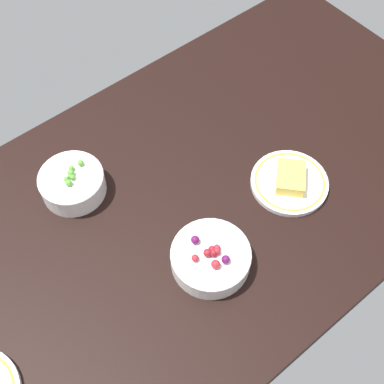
{
  "coord_description": "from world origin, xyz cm",
  "views": [
    {
      "loc": [
        -40.79,
        -50.4,
        105.96
      ],
      "look_at": [
        0.0,
        0.0,
        6.0
      ],
      "focal_mm": 49.18,
      "sensor_mm": 36.0,
      "label": 1
    }
  ],
  "objects": [
    {
      "name": "plate_cheese",
      "position": [
        19.8,
        -11.55,
        5.23
      ],
      "size": [
        18.05,
        18.05,
        4.22
      ],
      "color": "white",
      "rests_on": "dining_table"
    },
    {
      "name": "bowl_berries",
      "position": [
        -7.46,
        -15.42,
        6.57
      ],
      "size": [
        16.91,
        16.91,
        6.2
      ],
      "color": "white",
      "rests_on": "dining_table"
    },
    {
      "name": "dining_table",
      "position": [
        0.0,
        0.0,
        2.0
      ],
      "size": [
        152.03,
        82.06,
        4.0
      ],
      "primitive_type": "cube",
      "color": "black",
      "rests_on": "ground"
    },
    {
      "name": "bowl_peas",
      "position": [
        -20.02,
        18.44,
        7.09
      ],
      "size": [
        14.91,
        14.91,
        6.95
      ],
      "color": "white",
      "rests_on": "dining_table"
    }
  ]
}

